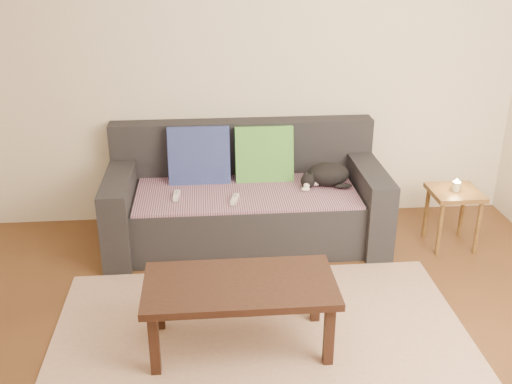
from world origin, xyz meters
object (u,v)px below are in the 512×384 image
cat (326,175)px  wii_remote_a (176,196)px  wii_remote_b (235,199)px  side_table (454,200)px  coffee_table (240,291)px  sofa (246,202)px

cat → wii_remote_a: bearing=-157.1°
cat → wii_remote_b: size_ratio=2.85×
wii_remote_b → cat: bearing=-57.2°
side_table → wii_remote_a: bearing=177.4°
coffee_table → wii_remote_a: bearing=108.2°
wii_remote_a → wii_remote_b: size_ratio=1.00×
wii_remote_a → cat: bearing=-78.1°
wii_remote_b → side_table: (1.67, 0.01, -0.08)m
sofa → wii_remote_a: 0.57m
sofa → wii_remote_b: bearing=-109.9°
wii_remote_b → coffee_table: size_ratio=0.14×
wii_remote_b → wii_remote_a: bearing=90.7°
side_table → coffee_table: size_ratio=0.42×
wii_remote_b → side_table: 1.67m
coffee_table → sofa: bearing=84.7°
cat → coffee_table: 1.55m
wii_remote_a → side_table: bearing=-87.7°
sofa → wii_remote_b: (-0.10, -0.27, 0.15)m
coffee_table → cat: bearing=60.8°
side_table → coffee_table: (-1.70, -1.11, 0.00)m
sofa → side_table: 1.59m
cat → side_table: bearing=1.9°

